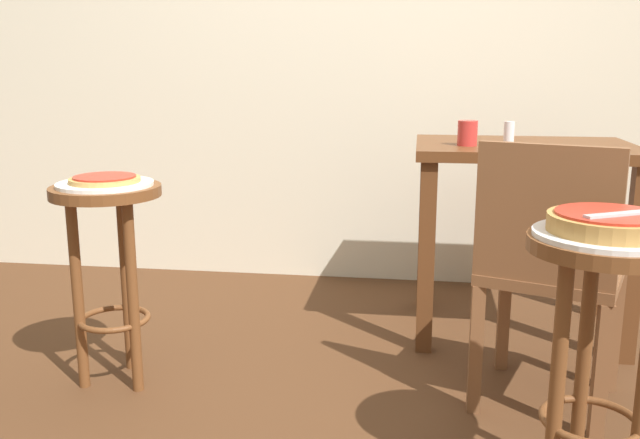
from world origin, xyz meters
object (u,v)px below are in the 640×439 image
pizza_middle (105,179)px  pizza_server_knife (627,213)px  serving_plate_foreground (608,235)px  stool_foreground (600,315)px  stool_middle (109,242)px  cup_near_edge (467,133)px  condiment_shaker (509,133)px  serving_plate_middle (105,184)px  wooden_chair (549,267)px  pizza_foreground (609,223)px  dining_table (522,182)px

pizza_middle → pizza_server_knife: (1.46, -0.50, 0.04)m
serving_plate_foreground → stool_foreground: bearing=0.0°
stool_middle → cup_near_edge: 1.35m
serving_plate_foreground → condiment_shaker: condiment_shaker is taller
cup_near_edge → condiment_shaker: (0.16, 0.07, -0.00)m
stool_foreground → serving_plate_foreground: (-0.00, 0.00, 0.19)m
serving_plate_middle → wooden_chair: 1.42m
serving_plate_middle → condiment_shaker: condiment_shaker is taller
stool_foreground → cup_near_edge: (-0.25, 1.05, 0.32)m
serving_plate_foreground → wooden_chair: bearing=93.4°
pizza_foreground → serving_plate_middle: bearing=161.3°
serving_plate_middle → dining_table: 1.56m
pizza_foreground → serving_plate_middle: (-1.43, 0.48, -0.03)m
cup_near_edge → wooden_chair: cup_near_edge is taller
serving_plate_foreground → dining_table: 1.16m
stool_foreground → pizza_middle: size_ratio=3.03×
serving_plate_foreground → wooden_chair: 0.54m
stool_foreground → wooden_chair: size_ratio=0.80×
stool_middle → pizza_middle: bearing=-90.0°
serving_plate_foreground → pizza_server_knife: bearing=-33.7°
pizza_foreground → cup_near_edge: cup_near_edge is taller
pizza_foreground → pizza_middle: pizza_foreground is taller
pizza_server_knife → stool_middle: bearing=133.0°
serving_plate_middle → cup_near_edge: (1.18, 0.57, 0.13)m
dining_table → serving_plate_middle: bearing=-154.5°
condiment_shaker → wooden_chair: bearing=-84.3°
stool_foreground → serving_plate_foreground: 0.19m
stool_foreground → pizza_foreground: 0.22m
serving_plate_foreground → pizza_server_knife: 0.07m
stool_middle → pizza_middle: 0.21m
stool_middle → pizza_server_knife: pizza_server_knife is taller
serving_plate_foreground → serving_plate_middle: same height
condiment_shaker → pizza_middle: bearing=-154.5°
pizza_middle → stool_middle: bearing=90.0°
condiment_shaker → stool_foreground: bearing=-85.3°
dining_table → stool_foreground: bearing=-88.7°
serving_plate_middle → condiment_shaker: bearing=25.5°
condiment_shaker → stool_middle: bearing=-154.5°
pizza_server_knife → pizza_foreground: bearing=118.3°
stool_foreground → pizza_foreground: size_ratio=2.51×
pizza_middle → stool_foreground: bearing=-18.7°
serving_plate_foreground → wooden_chair: (-0.03, 0.49, -0.22)m
pizza_foreground → condiment_shaker: size_ratio=3.12×
stool_middle → wooden_chair: (1.40, 0.00, -0.03)m
cup_near_edge → dining_table: bearing=24.0°
serving_plate_middle → condiment_shaker: size_ratio=3.54×
pizza_server_knife → wooden_chair: bearing=68.6°
stool_middle → condiment_shaker: (1.34, 0.64, 0.32)m
stool_foreground → serving_plate_middle: (-1.43, 0.48, 0.19)m
stool_middle → condiment_shaker: bearing=25.5°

